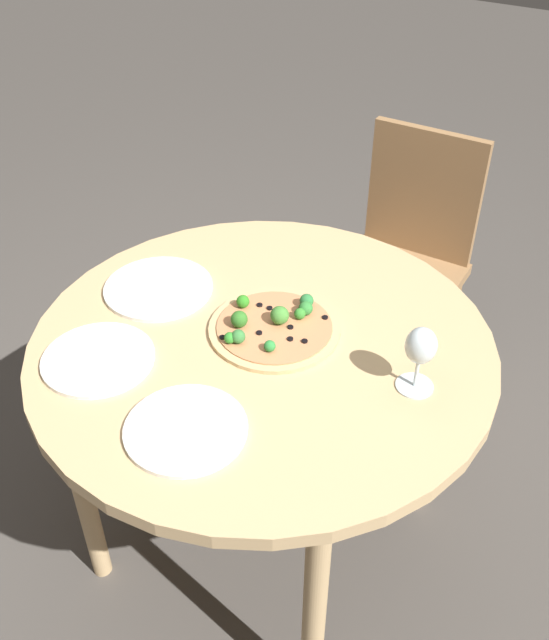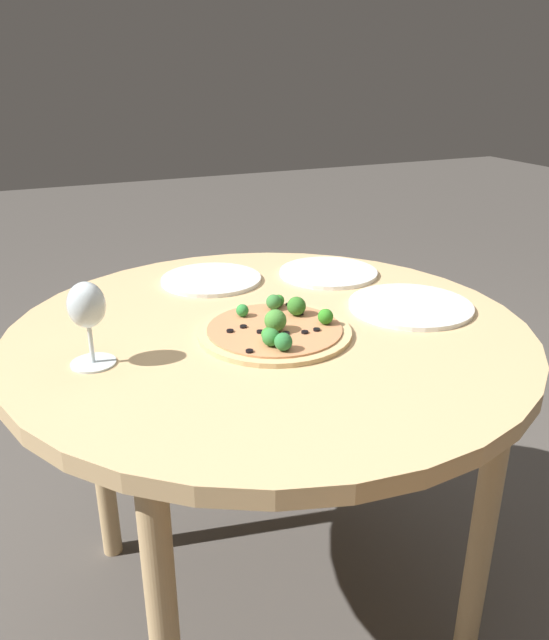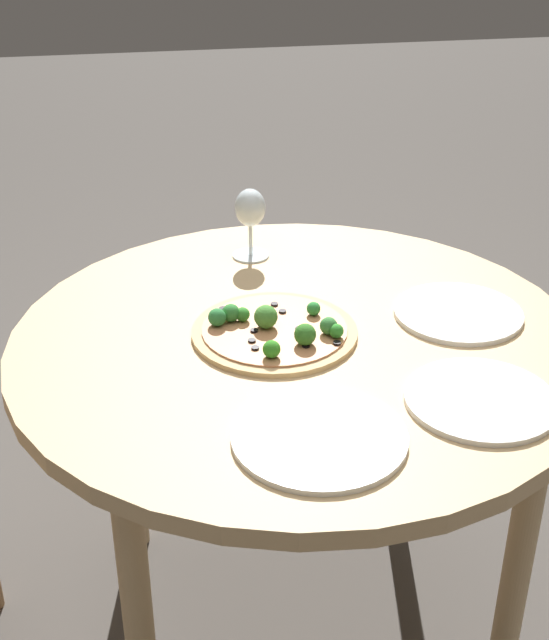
{
  "view_description": "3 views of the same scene",
  "coord_description": "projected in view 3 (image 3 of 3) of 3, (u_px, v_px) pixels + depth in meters",
  "views": [
    {
      "loc": [
        -0.66,
        1.05,
        1.77
      ],
      "look_at": [
        -0.01,
        -0.04,
        0.77
      ],
      "focal_mm": 40.0,
      "sensor_mm": 36.0,
      "label": 1
    },
    {
      "loc": [
        -0.46,
        -1.07,
        1.23
      ],
      "look_at": [
        -0.01,
        -0.04,
        0.77
      ],
      "focal_mm": 35.0,
      "sensor_mm": 36.0,
      "label": 2
    },
    {
      "loc": [
        1.39,
        -0.29,
        1.54
      ],
      "look_at": [
        -0.01,
        -0.04,
        0.77
      ],
      "focal_mm": 50.0,
      "sensor_mm": 36.0,
      "label": 3
    }
  ],
  "objects": [
    {
      "name": "pizza",
      "position": [
        275.0,
        330.0,
        1.62
      ],
      "size": [
        0.3,
        0.3,
        0.06
      ],
      "color": "tan",
      "rests_on": "dining_table"
    },
    {
      "name": "wine_glass",
      "position": [
        250.0,
        211.0,
        1.88
      ],
      "size": [
        0.08,
        0.08,
        0.15
      ],
      "color": "silver",
      "rests_on": "dining_table"
    },
    {
      "name": "plate_side",
      "position": [
        481.0,
        399.0,
        1.43
      ],
      "size": [
        0.25,
        0.25,
        0.01
      ],
      "color": "silver",
      "rests_on": "dining_table"
    },
    {
      "name": "plate_near",
      "position": [
        458.0,
        313.0,
        1.69
      ],
      "size": [
        0.24,
        0.24,
        0.01
      ],
      "color": "silver",
      "rests_on": "dining_table"
    },
    {
      "name": "ground_plane",
      "position": [
        294.0,
        623.0,
        1.98
      ],
      "size": [
        12.0,
        12.0,
        0.0
      ],
      "primitive_type": "plane",
      "color": "#4C4742"
    },
    {
      "name": "dining_table",
      "position": [
        298.0,
        369.0,
        1.66
      ],
      "size": [
        1.05,
        1.05,
        0.74
      ],
      "color": "tan",
      "rests_on": "ground_plane"
    },
    {
      "name": "plate_far",
      "position": [
        319.0,
        437.0,
        1.34
      ],
      "size": [
        0.27,
        0.27,
        0.01
      ],
      "color": "silver",
      "rests_on": "dining_table"
    }
  ]
}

